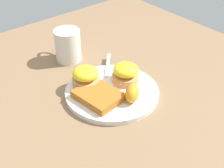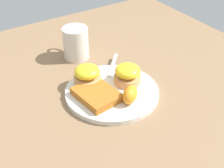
% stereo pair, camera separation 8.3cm
% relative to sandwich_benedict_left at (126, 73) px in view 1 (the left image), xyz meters
% --- Properties ---
extents(ground_plane, '(1.10, 1.10, 0.00)m').
position_rel_sandwich_benedict_left_xyz_m(ground_plane, '(-0.01, 0.06, -0.04)').
color(ground_plane, '#846647').
extents(plate, '(0.26, 0.26, 0.01)m').
position_rel_sandwich_benedict_left_xyz_m(plate, '(-0.01, 0.06, -0.03)').
color(plate, silver).
rests_on(plate, ground_plane).
extents(sandwich_benedict_left, '(0.08, 0.08, 0.05)m').
position_rel_sandwich_benedict_left_xyz_m(sandwich_benedict_left, '(0.00, 0.00, 0.00)').
color(sandwich_benedict_left, tan).
rests_on(sandwich_benedict_left, plate).
extents(sandwich_benedict_right, '(0.08, 0.08, 0.05)m').
position_rel_sandwich_benedict_left_xyz_m(sandwich_benedict_right, '(0.06, 0.10, 0.00)').
color(sandwich_benedict_right, tan).
rests_on(sandwich_benedict_right, plate).
extents(hashbrown_patty, '(0.13, 0.10, 0.02)m').
position_rel_sandwich_benedict_left_xyz_m(hashbrown_patty, '(-0.01, 0.11, -0.02)').
color(hashbrown_patty, '#AE6320').
rests_on(hashbrown_patty, plate).
extents(orange_wedge, '(0.07, 0.07, 0.04)m').
position_rel_sandwich_benedict_left_xyz_m(orange_wedge, '(-0.07, 0.04, -0.00)').
color(orange_wedge, orange).
rests_on(orange_wedge, plate).
extents(fork, '(0.19, 0.18, 0.00)m').
position_rel_sandwich_benedict_left_xyz_m(fork, '(0.04, 0.04, -0.02)').
color(fork, silver).
rests_on(fork, plate).
extents(cup, '(0.11, 0.08, 0.10)m').
position_rel_sandwich_benedict_left_xyz_m(cup, '(0.22, 0.05, 0.01)').
color(cup, silver).
rests_on(cup, ground_plane).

